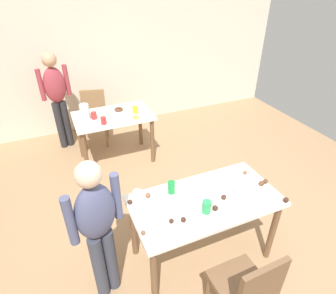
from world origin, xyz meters
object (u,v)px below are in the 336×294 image
at_px(dining_table_far, 114,122).
at_px(person_girl_near, 98,224).
at_px(chair_near_table, 248,288).
at_px(pitcher_far, 85,112).
at_px(dining_table_near, 205,208).
at_px(chair_far_table, 94,114).
at_px(person_adult_far, 57,93).
at_px(soda_can, 171,187).
at_px(mixing_bowl, 207,198).

distance_m(dining_table_far, person_girl_near, 2.13).
bearing_deg(person_girl_near, dining_table_far, 73.34).
bearing_deg(chair_near_table, person_girl_near, 141.66).
distance_m(person_girl_near, pitcher_far, 2.05).
relative_size(dining_table_near, person_girl_near, 0.95).
xyz_separation_m(chair_far_table, person_girl_near, (-0.44, -2.73, 0.34)).
xyz_separation_m(person_adult_far, pitcher_far, (0.29, -0.72, -0.05)).
bearing_deg(soda_can, dining_table_near, -40.07).
bearing_deg(chair_near_table, mixing_bowl, 87.64).
xyz_separation_m(dining_table_near, person_adult_far, (-1.01, 2.76, 0.27)).
bearing_deg(person_girl_near, soda_can, 15.71).
bearing_deg(chair_far_table, mixing_bowl, -79.70).
distance_m(mixing_bowl, soda_can, 0.33).
relative_size(chair_near_table, pitcher_far, 3.94).
bearing_deg(chair_near_table, soda_can, 102.95).
relative_size(person_adult_far, pitcher_far, 6.90).
distance_m(chair_near_table, person_adult_far, 3.64).
relative_size(dining_table_far, pitcher_far, 4.91).
bearing_deg(dining_table_near, chair_far_table, 100.44).
height_order(chair_far_table, person_adult_far, person_adult_far).
relative_size(person_adult_far, soda_can, 12.50).
bearing_deg(pitcher_far, dining_table_far, -0.29).
height_order(dining_table_far, chair_near_table, chair_near_table).
bearing_deg(chair_near_table, dining_table_near, 87.59).
relative_size(dining_table_far, person_adult_far, 0.71).
distance_m(dining_table_far, soda_can, 1.85).
xyz_separation_m(dining_table_far, person_adult_far, (-0.67, 0.72, 0.28)).
xyz_separation_m(chair_far_table, pitcher_far, (-0.21, -0.69, 0.36)).
relative_size(chair_near_table, person_adult_far, 0.57).
relative_size(chair_near_table, person_girl_near, 0.62).
xyz_separation_m(dining_table_far, chair_far_table, (-0.17, 0.69, -0.14)).
xyz_separation_m(chair_near_table, pitcher_far, (-0.68, 2.76, 0.36)).
xyz_separation_m(dining_table_near, chair_far_table, (-0.50, 2.74, -0.15)).
bearing_deg(mixing_bowl, person_girl_near, 178.04).
height_order(chair_near_table, mixing_bowl, chair_near_table).
bearing_deg(dining_table_near, soda_can, 139.93).
relative_size(dining_table_far, chair_far_table, 1.25).
bearing_deg(person_adult_far, chair_near_table, -74.37).
height_order(soda_can, pitcher_far, pitcher_far).
height_order(dining_table_far, chair_far_table, chair_far_table).
bearing_deg(mixing_bowl, pitcher_far, 108.93).
height_order(dining_table_near, person_girl_near, person_girl_near).
xyz_separation_m(chair_near_table, soda_can, (-0.21, 0.92, 0.31)).
bearing_deg(soda_can, mixing_bowl, -43.73).
relative_size(person_girl_near, pitcher_far, 6.38).
relative_size(person_girl_near, mixing_bowl, 8.42).
relative_size(person_girl_near, soda_can, 11.56).
bearing_deg(soda_can, person_adult_far, 106.58).
relative_size(soda_can, pitcher_far, 0.55).
bearing_deg(dining_table_far, person_girl_near, -106.66).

